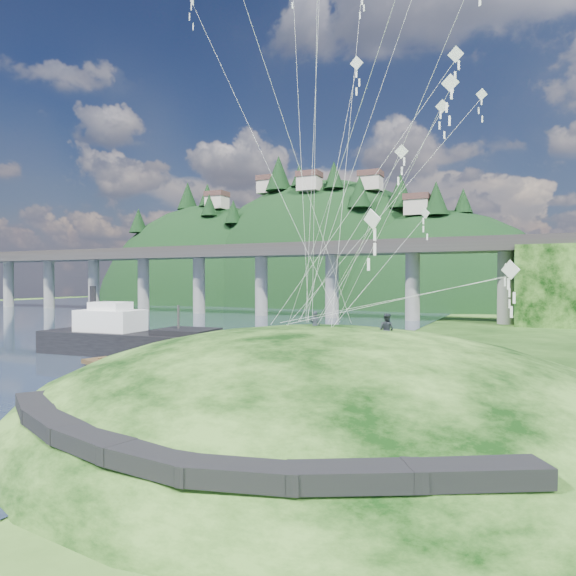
% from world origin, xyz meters
% --- Properties ---
extents(ground, '(320.00, 320.00, 0.00)m').
position_xyz_m(ground, '(0.00, 0.00, 0.00)').
color(ground, black).
rests_on(ground, ground).
extents(grass_hill, '(36.00, 32.00, 13.00)m').
position_xyz_m(grass_hill, '(8.00, 2.00, -1.50)').
color(grass_hill, black).
rests_on(grass_hill, ground).
extents(footpath, '(22.29, 5.84, 0.83)m').
position_xyz_m(footpath, '(7.46, -9.74, 2.08)').
color(footpath, black).
rests_on(footpath, ground).
extents(bridge, '(160.00, 11.00, 15.00)m').
position_xyz_m(bridge, '(-26.46, 70.07, 9.70)').
color(bridge, '#2D2B2B').
rests_on(bridge, ground).
extents(far_ridge, '(153.00, 70.00, 94.50)m').
position_xyz_m(far_ridge, '(-43.58, 122.17, -7.44)').
color(far_ridge, black).
rests_on(far_ridge, ground).
extents(work_barge, '(19.93, 6.69, 6.86)m').
position_xyz_m(work_barge, '(-17.99, 15.79, 1.72)').
color(work_barge, black).
rests_on(work_barge, ground).
extents(wooden_dock, '(14.85, 6.36, 1.06)m').
position_xyz_m(wooden_dock, '(-9.62, 7.83, 0.46)').
color(wooden_dock, '#3D2C19').
rests_on(wooden_dock, ground).
extents(kite_flyers, '(4.98, 0.93, 1.76)m').
position_xyz_m(kite_flyers, '(10.09, 3.01, 5.77)').
color(kite_flyers, '#262B33').
rests_on(kite_flyers, ground).
extents(kite_swarm, '(19.86, 15.70, 21.32)m').
position_xyz_m(kite_swarm, '(11.05, 2.91, 18.99)').
color(kite_swarm, white).
rests_on(kite_swarm, ground).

